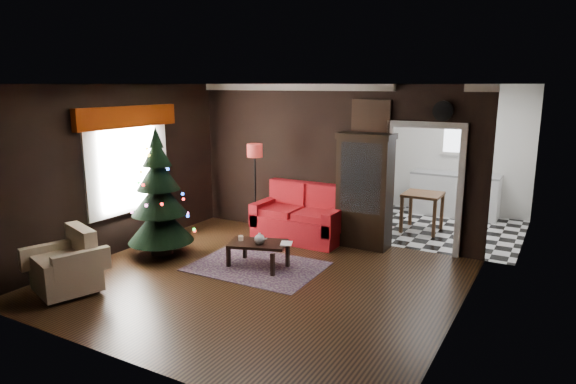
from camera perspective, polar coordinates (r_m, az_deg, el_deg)
The scene contains 26 objects.
floor at distance 7.43m, azimuth -3.46°, elevation -10.00°, with size 5.50×5.50×0.00m, color black.
ceiling at distance 6.88m, azimuth -3.76°, elevation 12.15°, with size 5.50×5.50×0.00m, color white.
wall_back at distance 9.19m, azimuth 4.91°, elevation 3.36°, with size 5.50×5.50×0.00m, color black.
wall_front at distance 5.17m, azimuth -18.88°, elevation -4.22°, with size 5.50×5.50×0.00m, color black.
wall_left at distance 8.80m, azimuth -18.82°, elevation 2.37°, with size 5.50×5.50×0.00m, color black.
wall_right at distance 6.02m, azimuth 18.97°, elevation -1.96°, with size 5.50×5.50×0.00m, color black.
doorway at distance 8.70m, azimuth 15.11°, elevation 0.13°, with size 1.10×0.10×2.10m, color silver, non-canonical shape.
left_window at distance 8.90m, azimuth -17.72°, elevation 2.87°, with size 0.05×1.60×1.40m, color white.
valance at distance 8.75m, azimuth -17.70°, elevation 8.13°, with size 0.12×2.10×0.35m, color #712103.
kitchen_floor at distance 10.36m, azimuth 16.88°, elevation -4.04°, with size 3.00×3.00×0.00m, color silver.
kitchen_window at distance 11.46m, azimuth 19.02°, elevation 6.00°, with size 0.70×0.06×0.70m, color white.
rug at distance 7.95m, azimuth -3.55°, elevation -8.44°, with size 1.98×1.44×0.01m, color #34262F.
loveseat at distance 9.15m, azimuth 1.35°, elevation -2.40°, with size 1.70×0.90×1.00m, color #8B0404, non-canonical shape.
curio_cabinet at distance 8.78m, azimuth 8.69°, elevation -0.14°, with size 0.90×0.45×1.90m, color black, non-canonical shape.
floor_lamp at distance 9.29m, azimuth -3.74°, elevation -0.09°, with size 0.31×0.31×1.81m, color black, non-canonical shape.
christmas_tree at distance 8.43m, azimuth -14.44°, elevation -0.20°, with size 1.07×1.07×2.04m, color black, non-canonical shape.
armchair at distance 7.47m, azimuth -23.96°, elevation -7.17°, with size 0.79×0.79×0.81m, color tan, non-canonical shape.
coffee_table at distance 7.87m, azimuth -3.42°, elevation -7.08°, with size 0.87×0.52×0.39m, color #342618, non-canonical shape.
teapot at distance 7.69m, azimuth -3.25°, elevation -5.33°, with size 0.18×0.18×0.17m, color silver, non-canonical shape.
cup_a at distance 7.96m, azimuth -5.40°, elevation -5.17°, with size 0.07×0.07×0.06m, color white.
cup_b at distance 7.91m, azimuth -5.36°, elevation -5.27°, with size 0.08×0.08×0.07m, color white.
book at distance 7.68m, azimuth -0.84°, elevation -5.08°, with size 0.17×0.02×0.24m, color #806E5C.
wall_clock at distance 8.42m, azimuth 17.19°, elevation 8.78°, with size 0.32×0.32×0.06m, color silver.
painting at distance 8.77m, azimuth 9.40°, elevation 8.41°, with size 0.62×0.05×0.52m, color #B57953.
kitchen_counter at distance 11.40m, azimuth 18.36°, elevation -0.35°, with size 1.80×0.60×0.90m, color white.
kitchen_table at distance 10.05m, azimuth 14.96°, elevation -2.21°, with size 0.70×0.70×0.75m, color brown, non-canonical shape.
Camera 1 is at (3.75, -5.77, 2.80)m, focal length 31.33 mm.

